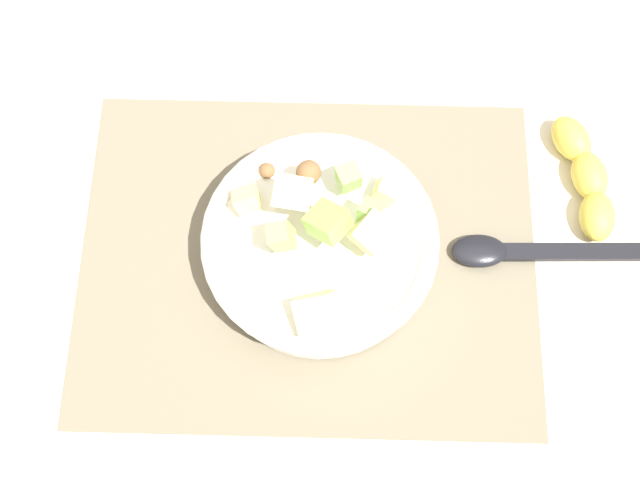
{
  "coord_description": "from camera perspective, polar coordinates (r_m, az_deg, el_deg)",
  "views": [
    {
      "loc": [
        -0.02,
        0.31,
        0.83
      ],
      "look_at": [
        -0.01,
        -0.0,
        0.04
      ],
      "focal_mm": 48.01,
      "sensor_mm": 36.0,
      "label": 1
    }
  ],
  "objects": [
    {
      "name": "placemat",
      "position": [
        0.88,
        -0.8,
        -1.14
      ],
      "size": [
        0.47,
        0.37,
        0.01
      ],
      "primitive_type": "cube",
      "color": "#756B56",
      "rests_on": "ground_plane"
    },
    {
      "name": "ground_plane",
      "position": [
        0.88,
        -0.8,
        -1.21
      ],
      "size": [
        2.4,
        2.4,
        0.0
      ],
      "primitive_type": "plane",
      "color": "silver"
    },
    {
      "name": "salad_bowl",
      "position": [
        0.85,
        0.01,
        -0.12
      ],
      "size": [
        0.23,
        0.23,
        0.11
      ],
      "color": "white",
      "rests_on": "placemat"
    },
    {
      "name": "banana_whole",
      "position": [
        0.94,
        17.29,
        4.06
      ],
      "size": [
        0.07,
        0.15,
        0.04
      ],
      "color": "yellow",
      "rests_on": "ground_plane"
    },
    {
      "name": "serving_spoon",
      "position": [
        0.9,
        13.62,
        -0.75
      ],
      "size": [
        0.23,
        0.04,
        0.01
      ],
      "color": "black",
      "rests_on": "placemat"
    }
  ]
}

